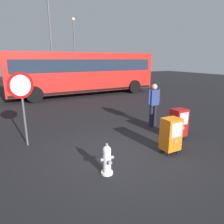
% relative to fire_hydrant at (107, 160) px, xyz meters
% --- Properties ---
extents(ground_plane, '(60.00, 60.00, 0.00)m').
position_rel_fire_hydrant_xyz_m(ground_plane, '(0.82, 0.67, -0.35)').
color(ground_plane, black).
extents(fire_hydrant, '(0.33, 0.32, 0.75)m').
position_rel_fire_hydrant_xyz_m(fire_hydrant, '(0.00, 0.00, 0.00)').
color(fire_hydrant, silver).
rests_on(fire_hydrant, ground_plane).
extents(newspaper_box_primary, '(0.48, 0.42, 1.02)m').
position_rel_fire_hydrant_xyz_m(newspaper_box_primary, '(2.03, 0.12, 0.22)').
color(newspaper_box_primary, black).
rests_on(newspaper_box_primary, ground_plane).
extents(newspaper_box_secondary, '(0.48, 0.42, 1.02)m').
position_rel_fire_hydrant_xyz_m(newspaper_box_secondary, '(3.00, 0.77, 0.22)').
color(newspaper_box_secondary, black).
rests_on(newspaper_box_secondary, ground_plane).
extents(stop_sign, '(0.71, 0.31, 2.23)m').
position_rel_fire_hydrant_xyz_m(stop_sign, '(-1.47, 2.55, 1.25)').
color(stop_sign, '#4C4F54').
rests_on(stop_sign, ground_plane).
extents(pedestrian, '(0.55, 0.22, 1.67)m').
position_rel_fire_hydrant_xyz_m(pedestrian, '(3.10, 2.19, 0.60)').
color(pedestrian, black).
rests_on(pedestrian, ground_plane).
extents(bus_near, '(10.55, 2.96, 3.00)m').
position_rel_fire_hydrant_xyz_m(bus_near, '(3.23, 10.32, 1.36)').
color(bus_near, red).
rests_on(bus_near, ground_plane).
extents(street_light_near_left, '(0.32, 0.32, 6.94)m').
position_rel_fire_hydrant_xyz_m(street_light_near_left, '(1.52, 12.56, 3.68)').
color(street_light_near_left, '#4C4F54').
rests_on(street_light_near_left, ground_plane).
extents(street_light_near_right, '(0.32, 0.32, 6.40)m').
position_rel_fire_hydrant_xyz_m(street_light_near_right, '(4.53, 16.29, 3.40)').
color(street_light_near_right, '#4C4F54').
rests_on(street_light_near_right, ground_plane).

